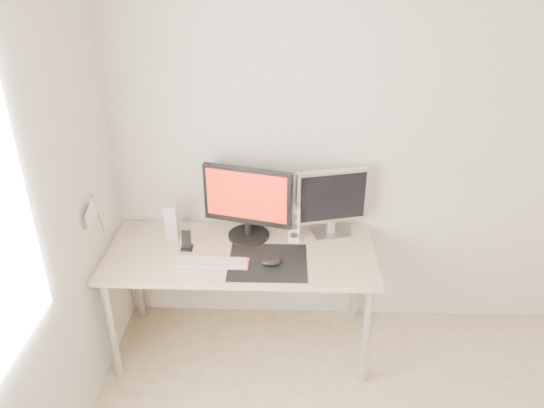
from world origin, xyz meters
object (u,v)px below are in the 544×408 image
object	(u,v)px
desk	(241,262)
keyboard	(212,263)
speaker_right	(294,223)
speaker_left	(172,221)
second_monitor	(332,200)
phone_dock	(187,244)
mouse	(271,262)
main_monitor	(248,201)

from	to	relation	value
desk	keyboard	size ratio (longest dim) A/B	3.79
desk	speaker_right	distance (m)	0.40
desk	speaker_right	size ratio (longest dim) A/B	7.08
desk	speaker_left	size ratio (longest dim) A/B	7.08
second_monitor	phone_dock	bearing A→B (deg)	-166.53
desk	speaker_left	bearing A→B (deg)	161.12
speaker_left	speaker_right	bearing A→B (deg)	0.17
keyboard	mouse	bearing A→B (deg)	-1.13
speaker_right	keyboard	distance (m)	0.56
mouse	speaker_left	size ratio (longest dim) A/B	0.50
speaker_left	phone_dock	xyz separation A→B (m)	(0.11, -0.14, -0.07)
mouse	second_monitor	world-z (taller)	second_monitor
main_monitor	keyboard	size ratio (longest dim) A/B	1.29
mouse	speaker_right	world-z (taller)	speaker_right
mouse	desk	xyz separation A→B (m)	(-0.19, 0.15, -0.10)
mouse	second_monitor	distance (m)	0.56
speaker_right	keyboard	world-z (taller)	speaker_right
main_monitor	speaker_right	xyz separation A→B (m)	(0.28, -0.02, -0.14)
main_monitor	phone_dock	world-z (taller)	main_monitor
desk	phone_dock	distance (m)	0.34
main_monitor	speaker_left	xyz separation A→B (m)	(-0.47, -0.02, -0.14)
second_monitor	phone_dock	world-z (taller)	second_monitor
main_monitor	second_monitor	size ratio (longest dim) A/B	1.22
phone_dock	mouse	bearing A→B (deg)	-17.28
main_monitor	speaker_right	world-z (taller)	main_monitor
speaker_left	phone_dock	size ratio (longest dim) A/B	1.78
keyboard	second_monitor	bearing A→B (deg)	27.23
main_monitor	phone_dock	xyz separation A→B (m)	(-0.36, -0.15, -0.22)
desk	speaker_right	world-z (taller)	speaker_right
second_monitor	keyboard	xyz separation A→B (m)	(-0.70, -0.36, -0.23)
second_monitor	mouse	bearing A→B (deg)	-134.47
speaker_left	mouse	bearing A→B (deg)	-25.44
keyboard	phone_dock	bearing A→B (deg)	138.21
desk	keyboard	distance (m)	0.22
speaker_right	phone_dock	distance (m)	0.66
second_monitor	speaker_right	bearing A→B (deg)	-163.17
mouse	phone_dock	size ratio (longest dim) A/B	0.90
desk	keyboard	xyz separation A→B (m)	(-0.15, -0.14, 0.09)
second_monitor	keyboard	world-z (taller)	second_monitor
mouse	speaker_left	distance (m)	0.69
main_monitor	keyboard	bearing A→B (deg)	-121.56
desk	main_monitor	distance (m)	0.37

